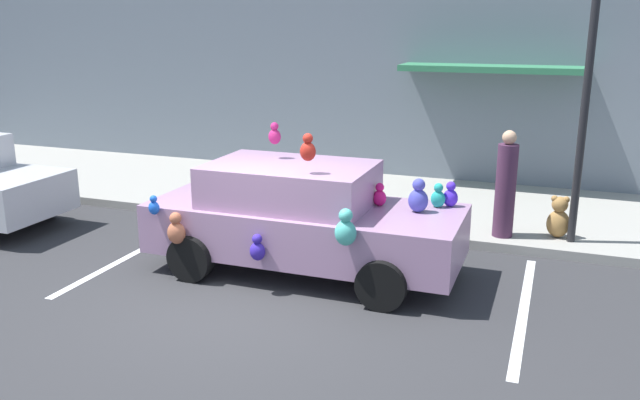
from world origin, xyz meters
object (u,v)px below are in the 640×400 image
(plush_covered_car, at_px, (301,218))
(street_lamp_post, at_px, (588,74))
(pedestrian_near_shopfront, at_px, (506,187))
(teddy_bear_on_sidewalk, at_px, (559,218))

(plush_covered_car, xyz_separation_m, street_lamp_post, (3.58, 2.26, 1.91))
(pedestrian_near_shopfront, bearing_deg, plush_covered_car, -139.66)
(street_lamp_post, bearing_deg, pedestrian_near_shopfront, -174.85)
(plush_covered_car, bearing_deg, teddy_bear_on_sidewalk, 35.44)
(plush_covered_car, xyz_separation_m, pedestrian_near_shopfront, (2.55, 2.17, 0.14))
(street_lamp_post, xyz_separation_m, pedestrian_near_shopfront, (-1.02, -0.09, -1.76))
(teddy_bear_on_sidewalk, bearing_deg, pedestrian_near_shopfront, -164.23)
(plush_covered_car, relative_size, teddy_bear_on_sidewalk, 6.44)
(teddy_bear_on_sidewalk, height_order, pedestrian_near_shopfront, pedestrian_near_shopfront)
(street_lamp_post, bearing_deg, teddy_bear_on_sidewalk, 145.61)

